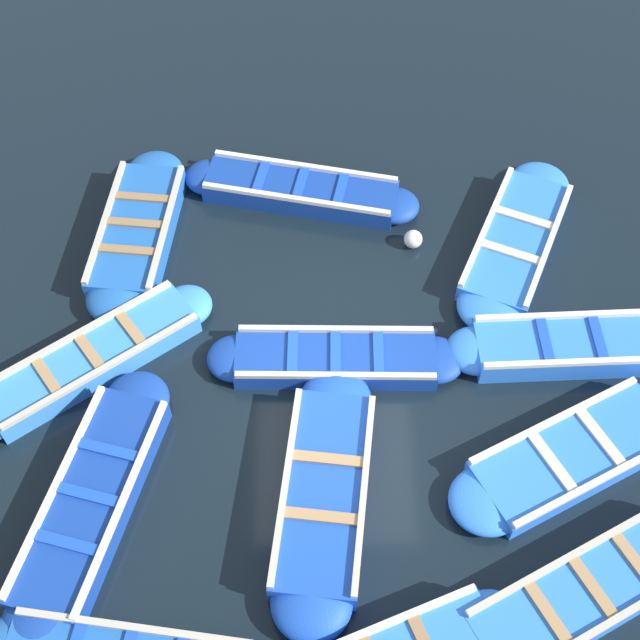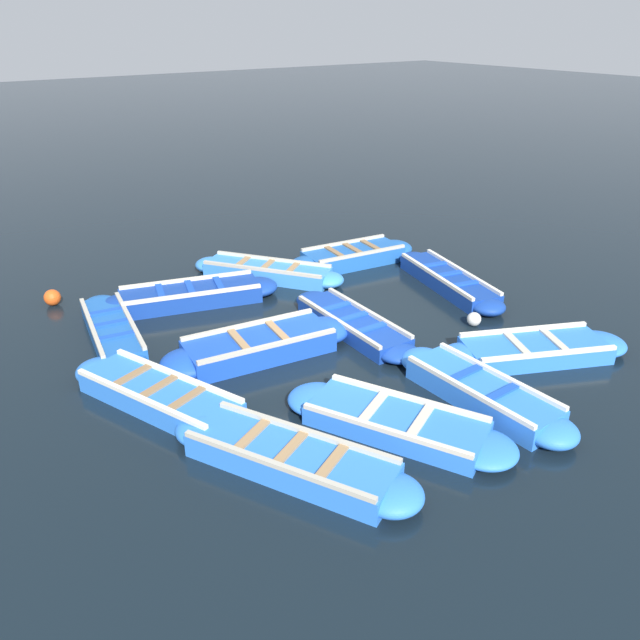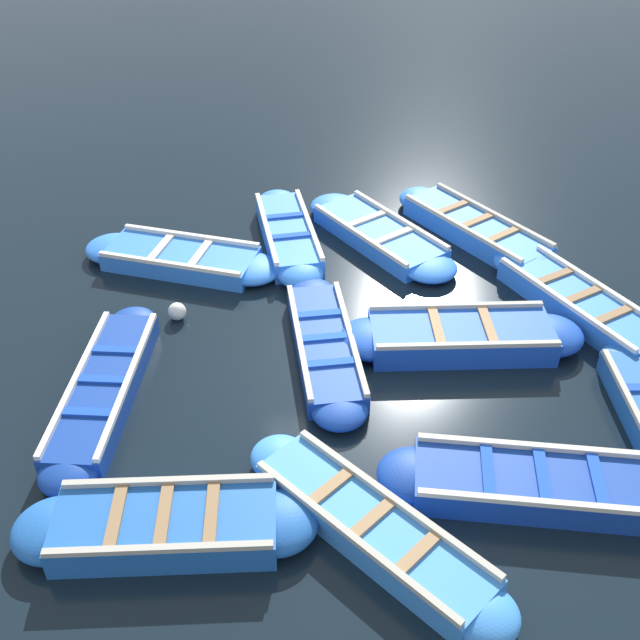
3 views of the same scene
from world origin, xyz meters
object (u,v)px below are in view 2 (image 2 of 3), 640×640
at_px(boat_drifting, 112,331).
at_px(boat_far_corner, 267,272).
at_px(boat_outer_left, 396,423).
at_px(boat_end_of_row, 482,393).
at_px(boat_mid_row, 291,459).
at_px(boat_alongside, 353,256).
at_px(buoy_yellow_far, 474,319).
at_px(boat_bow_out, 448,281).
at_px(boat_centre, 160,396).
at_px(boat_broadside, 191,296).
at_px(boat_inner_gap, 259,346).
at_px(buoy_orange_near, 52,297).
at_px(boat_outer_right, 535,350).
at_px(boat_near_quay, 353,324).

bearing_deg(boat_drifting, boat_far_corner, 12.77).
distance_m(boat_outer_left, boat_end_of_row, 1.65).
distance_m(boat_far_corner, boat_mid_row, 7.01).
distance_m(boat_alongside, buoy_yellow_far, 4.17).
xyz_separation_m(boat_mid_row, boat_bow_out, (6.43, 3.30, -0.01)).
bearing_deg(boat_centre, boat_broadside, 58.20).
xyz_separation_m(boat_broadside, boat_centre, (-2.10, -3.38, -0.00)).
distance_m(boat_broadside, boat_alongside, 4.36).
bearing_deg(boat_centre, boat_far_corner, 41.04).
relative_size(boat_inner_gap, buoy_orange_near, 10.70).
xyz_separation_m(boat_far_corner, boat_mid_row, (-3.33, -6.17, 0.01)).
xyz_separation_m(boat_outer_right, boat_outer_left, (-3.56, -0.23, -0.01)).
height_order(boat_near_quay, boat_drifting, boat_drifting).
distance_m(boat_mid_row, boat_near_quay, 4.35).
relative_size(boat_drifting, buoy_orange_near, 10.18).
relative_size(boat_mid_row, buoy_yellow_far, 13.28).
relative_size(boat_mid_row, boat_near_quay, 1.06).
distance_m(boat_outer_right, boat_drifting, 7.96).
height_order(boat_outer_left, buoy_yellow_far, boat_outer_left).
xyz_separation_m(boat_inner_gap, buoy_yellow_far, (4.15, -1.43, -0.06)).
bearing_deg(boat_end_of_row, boat_bow_out, 50.61).
xyz_separation_m(boat_broadside, buoy_yellow_far, (4.19, -4.30, -0.04)).
distance_m(boat_far_corner, buoy_orange_near, 4.77).
xyz_separation_m(boat_mid_row, boat_centre, (-0.86, 2.52, -0.00)).
relative_size(boat_near_quay, boat_alongside, 1.01).
relative_size(boat_outer_left, boat_centre, 0.98).
bearing_deg(boat_outer_right, boat_centre, 158.38).
bearing_deg(boat_far_corner, buoy_yellow_far, -65.31).
distance_m(boat_near_quay, boat_centre, 4.16).
relative_size(boat_near_quay, buoy_yellow_far, 12.52).
relative_size(boat_outer_right, boat_inner_gap, 0.97).
bearing_deg(boat_inner_gap, buoy_orange_near, 119.06).
bearing_deg(boat_outer_right, boat_far_corner, 108.16).
relative_size(boat_mid_row, boat_end_of_row, 1.10).
relative_size(boat_broadside, boat_outer_left, 1.08).
relative_size(boat_end_of_row, boat_alongside, 0.97).
bearing_deg(boat_mid_row, buoy_orange_near, 99.26).
distance_m(boat_bow_out, boat_alongside, 2.61).
relative_size(buoy_orange_near, buoy_yellow_far, 1.24).
bearing_deg(boat_centre, boat_inner_gap, 13.54).
bearing_deg(buoy_orange_near, buoy_yellow_far, -41.73).
height_order(boat_far_corner, boat_drifting, boat_far_corner).
relative_size(boat_far_corner, boat_end_of_row, 1.02).
height_order(boat_broadside, boat_centre, boat_broadside).
bearing_deg(boat_inner_gap, boat_drifting, 131.73).
bearing_deg(buoy_yellow_far, boat_outer_left, -154.20).
distance_m(boat_outer_left, boat_alongside, 7.07).
distance_m(boat_near_quay, boat_alongside, 3.73).
bearing_deg(boat_alongside, boat_outer_right, -92.70).
distance_m(boat_bow_out, boat_near_quay, 3.17).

